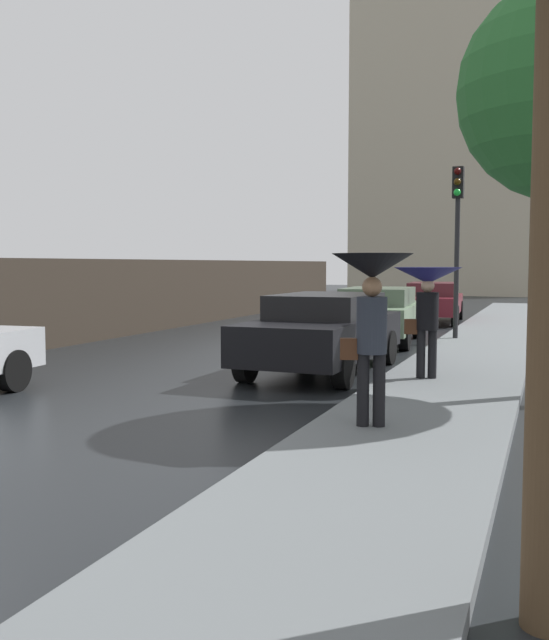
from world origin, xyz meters
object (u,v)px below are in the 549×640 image
traffic_light (457,220)px  car_maroon_mid_road (433,301)px  car_green_far_ahead (379,313)px  car_black_far_lane (323,331)px  pedestrian_with_umbrella_near (372,292)px  pedestrian_with_umbrella_far (427,289)px

traffic_light → car_maroon_mid_road: bearing=103.3°
car_green_far_ahead → car_black_far_lane: 5.16m
car_maroon_mid_road → pedestrian_with_umbrella_near: (1.84, -16.62, 0.93)m
traffic_light → car_black_far_lane: bearing=-106.1°
pedestrian_with_umbrella_near → car_green_far_ahead: bearing=85.8°
car_maroon_mid_road → car_black_far_lane: car_black_far_lane is taller
car_maroon_mid_road → pedestrian_with_umbrella_far: size_ratio=2.63×
pedestrian_with_umbrella_near → pedestrian_with_umbrella_far: size_ratio=1.10×
car_green_far_ahead → pedestrian_with_umbrella_near: size_ratio=2.31×
car_green_far_ahead → car_black_far_lane: size_ratio=0.98×
car_maroon_mid_road → traffic_light: traffic_light is taller
car_black_far_lane → car_maroon_mid_road: bearing=90.6°
car_black_far_lane → pedestrian_with_umbrella_near: (1.96, -4.54, 0.89)m
traffic_light → car_green_far_ahead: bearing=-164.1°
car_green_far_ahead → car_black_far_lane: (0.17, -5.16, 0.02)m
car_maroon_mid_road → car_green_far_ahead: size_ratio=1.04×
car_maroon_mid_road → car_green_far_ahead: car_green_far_ahead is taller
car_maroon_mid_road → pedestrian_with_umbrella_near: pedestrian_with_umbrella_near is taller
car_green_far_ahead → pedestrian_with_umbrella_far: bearing=-74.4°
car_black_far_lane → pedestrian_with_umbrella_near: bearing=-65.5°
car_black_far_lane → pedestrian_with_umbrella_far: size_ratio=2.59×
car_black_far_lane → pedestrian_with_umbrella_near: size_ratio=2.37×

